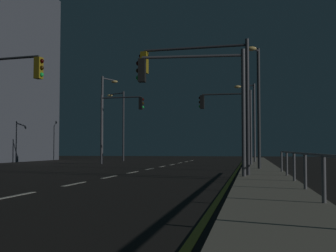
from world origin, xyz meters
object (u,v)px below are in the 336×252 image
object	(u,v)px
traffic_light_overhead_east	(199,80)
street_lamp_corner	(257,95)
traffic_light_mid_left	(194,86)
traffic_light_near_right	(227,112)
traffic_light_mid_right	(119,115)
traffic_light_far_left	(11,90)
street_lamp_far_end	(121,119)
street_lamp_median	(105,111)
street_lamp_mid_block	(251,114)

from	to	relation	value
traffic_light_overhead_east	street_lamp_corner	xyz separation A→B (m)	(2.53, 5.95, -0.04)
traffic_light_mid_left	traffic_light_overhead_east	size ratio (longest dim) A/B	0.89
traffic_light_near_right	traffic_light_mid_right	bearing A→B (deg)	160.68
traffic_light_far_left	street_lamp_corner	size ratio (longest dim) A/B	0.84
traffic_light_mid_left	traffic_light_mid_right	bearing A→B (deg)	115.50
street_lamp_corner	street_lamp_far_end	bearing A→B (deg)	124.83
street_lamp_far_end	traffic_light_near_right	bearing A→B (deg)	-47.52
traffic_light_overhead_east	street_lamp_far_end	world-z (taller)	street_lamp_far_end
traffic_light_near_right	traffic_light_overhead_east	bearing A→B (deg)	-92.61
traffic_light_near_right	street_lamp_far_end	size ratio (longest dim) A/B	0.74
traffic_light_overhead_east	street_lamp_median	bearing A→B (deg)	120.10
traffic_light_near_right	street_lamp_corner	size ratio (longest dim) A/B	0.78
traffic_light_mid_left	traffic_light_near_right	bearing A→B (deg)	87.36
traffic_light_near_right	street_lamp_far_end	xyz separation A→B (m)	(-11.31, 12.35, 0.49)
street_lamp_far_end	street_lamp_median	world-z (taller)	street_lamp_median
traffic_light_overhead_east	traffic_light_mid_right	distance (m)	17.71
traffic_light_overhead_east	street_lamp_far_end	xyz separation A→B (m)	(-10.73, 25.01, 0.09)
street_lamp_mid_block	street_lamp_far_end	xyz separation A→B (m)	(-12.93, 5.65, 0.16)
traffic_light_mid_left	street_lamp_median	distance (m)	20.39
traffic_light_overhead_east	street_lamp_far_end	size ratio (longest dim) A/B	0.81
traffic_light_mid_right	street_lamp_corner	world-z (taller)	street_lamp_corner
traffic_light_far_left	street_lamp_median	bearing A→B (deg)	94.15
traffic_light_far_left	street_lamp_mid_block	distance (m)	22.55
traffic_light_overhead_east	traffic_light_mid_right	bearing A→B (deg)	117.38
street_lamp_mid_block	traffic_light_mid_right	bearing A→B (deg)	-160.62
street_lamp_mid_block	street_lamp_median	bearing A→B (deg)	-167.55
traffic_light_mid_right	street_lamp_median	distance (m)	1.91
street_lamp_corner	street_lamp_median	xyz separation A→B (m)	(-12.23, 10.78, 0.19)
traffic_light_near_right	traffic_light_far_left	bearing A→B (deg)	-124.43
traffic_light_near_right	traffic_light_mid_left	bearing A→B (deg)	-92.64
traffic_light_far_left	traffic_light_mid_left	bearing A→B (deg)	-4.84
street_lamp_mid_block	street_lamp_median	distance (m)	12.19
street_lamp_far_end	traffic_light_mid_left	bearing A→B (deg)	-67.87
traffic_light_near_right	street_lamp_mid_block	xyz separation A→B (m)	(1.62, 6.70, 0.33)
traffic_light_far_left	street_lamp_corner	xyz separation A→B (m)	(10.98, 6.46, 0.28)
street_lamp_mid_block	street_lamp_median	xyz separation A→B (m)	(-11.90, -2.63, 0.23)
traffic_light_far_left	street_lamp_far_end	xyz separation A→B (m)	(-2.28, 25.52, 0.41)
street_lamp_far_end	street_lamp_corner	size ratio (longest dim) A/B	1.05
street_lamp_mid_block	street_lamp_corner	xyz separation A→B (m)	(0.33, -13.41, 0.04)
street_lamp_mid_block	street_lamp_corner	world-z (taller)	street_lamp_corner
traffic_light_overhead_east	street_lamp_mid_block	world-z (taller)	street_lamp_mid_block
street_lamp_mid_block	street_lamp_far_end	distance (m)	14.11
traffic_light_far_left	traffic_light_overhead_east	bearing A→B (deg)	3.43
traffic_light_mid_right	street_lamp_corner	bearing A→B (deg)	-42.46
traffic_light_near_right	traffic_light_mid_right	distance (m)	9.24
street_lamp_mid_block	street_lamp_far_end	world-z (taller)	street_lamp_far_end
traffic_light_far_left	street_lamp_corner	distance (m)	12.75
traffic_light_far_left	street_lamp_mid_block	size ratio (longest dim) A/B	0.85
street_lamp_mid_block	street_lamp_corner	bearing A→B (deg)	-88.59
traffic_light_far_left	street_lamp_median	world-z (taller)	street_lamp_median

